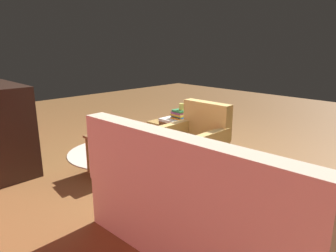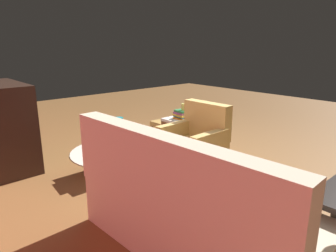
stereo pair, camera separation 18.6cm
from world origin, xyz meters
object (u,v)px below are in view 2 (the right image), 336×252
laptop_desk (111,140)px  tv_remote (181,116)px  armchair (194,145)px  wicker_hamper (181,134)px  yellow_mug (184,107)px  pet_bowl_teal (118,119)px  tv_cabinet (2,124)px  ottoman (167,124)px  laptop (107,132)px  pet_bowl_steel (126,123)px  book_stack_hamper (182,114)px  couch (192,213)px

laptop_desk → tv_remote: size_ratio=3.50×
laptop_desk → tv_remote: bearing=-83.8°
armchair → wicker_hamper: size_ratio=1.81×
yellow_mug → pet_bowl_teal: bearing=-6.9°
tv_cabinet → ottoman: 2.35m
armchair → laptop: size_ratio=2.52×
pet_bowl_teal → pet_bowl_steel: bearing=167.7°
book_stack_hamper → ottoman: bearing=-6.1°
tv_cabinet → pet_bowl_steel: size_ratio=5.50×
wicker_hamper → pet_bowl_teal: wicker_hamper is taller
laptop → pet_bowl_teal: (2.26, -1.61, -0.50)m
pet_bowl_steel → laptop: bearing=140.8°
armchair → ottoman: 1.27m
yellow_mug → pet_bowl_steel: (1.85, -0.19, -0.63)m
armchair → tv_cabinet: bearing=43.5°
armchair → tv_remote: size_ratio=5.44×
armchair → laptop: 1.08m
laptop_desk → pet_bowl_teal: laptop_desk is taller
tv_cabinet → yellow_mug: size_ratio=11.00×
couch → wicker_hamper: (1.77, -1.63, -0.09)m
laptop_desk → ottoman: (0.42, -1.31, -0.11)m
armchair → tv_cabinet: (1.77, 1.68, 0.22)m
wicker_hamper → yellow_mug: size_ratio=4.80×
tv_remote → couch: bearing=145.1°
laptop → wicker_hamper: size_ratio=0.72×
ottoman → yellow_mug: bearing=177.3°
wicker_hamper → ottoman: size_ratio=1.20×
pet_bowl_steel → pet_bowl_teal: bearing=-12.3°
laptop → tv_cabinet: 1.38m
wicker_hamper → ottoman: (0.37, -0.04, 0.07)m
laptop → pet_bowl_teal: laptop is taller
armchair → yellow_mug: (0.73, -0.55, 0.30)m
wicker_hamper → pet_bowl_steel: bearing=-6.5°
laptop_desk → pet_bowl_teal: (2.26, -1.57, -0.40)m
book_stack_hamper → ottoman: 0.44m
laptop → pet_bowl_teal: bearing=-35.4°
laptop → yellow_mug: bearing=-89.2°
laptop_desk → pet_bowl_steel: laptop_desk is taller
yellow_mug → ottoman: bearing=-2.7°
yellow_mug → tv_cabinet: bearing=65.0°
pet_bowl_steel → pet_bowl_teal: same height
tv_cabinet → pet_bowl_steel: 2.60m
couch → ottoman: bearing=-37.8°
pet_bowl_teal → ottoman: bearing=172.2°
couch → wicker_hamper: bearing=-42.5°
couch → pet_bowl_teal: (3.99, -1.92, -0.30)m
laptop → tv_remote: (0.14, -1.39, -0.04)m
book_stack_hamper → pet_bowl_teal: 2.29m
tv_cabinet → tv_remote: bearing=-111.8°
couch → tv_cabinet: (2.79, 0.58, 0.26)m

